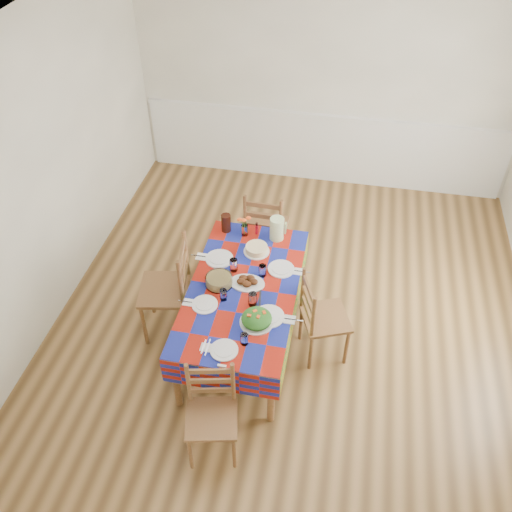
# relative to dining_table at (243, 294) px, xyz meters

# --- Properties ---
(room) EXTENTS (4.58, 5.08, 2.78)m
(room) POSITION_rel_dining_table_xyz_m (0.41, 0.30, 0.75)
(room) COLOR brown
(room) RESTS_ON ground
(wainscot) EXTENTS (4.41, 0.06, 0.92)m
(wainscot) POSITION_rel_dining_table_xyz_m (0.41, 2.79, -0.11)
(wainscot) COLOR white
(wainscot) RESTS_ON room
(dining_table) EXTENTS (0.93, 1.73, 0.67)m
(dining_table) POSITION_rel_dining_table_xyz_m (0.00, 0.00, 0.00)
(dining_table) COLOR brown
(dining_table) RESTS_ON room
(setting_near_head) EXTENTS (0.35, 0.24, 0.11)m
(setting_near_head) POSITION_rel_dining_table_xyz_m (0.04, -0.65, 0.10)
(setting_near_head) COLOR white
(setting_near_head) RESTS_ON dining_table
(setting_left_near) EXTENTS (0.40, 0.24, 0.10)m
(setting_left_near) POSITION_rel_dining_table_xyz_m (-0.23, -0.22, 0.10)
(setting_left_near) COLOR white
(setting_left_near) RESTS_ON dining_table
(setting_left_far) EXTENTS (0.46, 0.28, 0.12)m
(setting_left_far) POSITION_rel_dining_table_xyz_m (-0.24, 0.27, 0.10)
(setting_left_far) COLOR white
(setting_left_far) RESTS_ON dining_table
(setting_right_near) EXTENTS (0.47, 0.27, 0.12)m
(setting_right_near) POSITION_rel_dining_table_xyz_m (0.22, -0.24, 0.10)
(setting_right_near) COLOR white
(setting_right_near) RESTS_ON dining_table
(setting_right_far) EXTENTS (0.45, 0.26, 0.11)m
(setting_right_far) POSITION_rel_dining_table_xyz_m (0.23, 0.25, 0.10)
(setting_right_far) COLOR white
(setting_right_far) RESTS_ON dining_table
(meat_platter) EXTENTS (0.31, 0.22, 0.06)m
(meat_platter) POSITION_rel_dining_table_xyz_m (0.02, 0.05, 0.10)
(meat_platter) COLOR white
(meat_platter) RESTS_ON dining_table
(salad_platter) EXTENTS (0.28, 0.28, 0.12)m
(salad_platter) POSITION_rel_dining_table_xyz_m (0.19, -0.36, 0.12)
(salad_platter) COLOR white
(salad_platter) RESTS_ON dining_table
(pasta_bowl) EXTENTS (0.23, 0.23, 0.08)m
(pasta_bowl) POSITION_rel_dining_table_xyz_m (-0.21, 0.00, 0.12)
(pasta_bowl) COLOR white
(pasta_bowl) RESTS_ON dining_table
(cake) EXTENTS (0.24, 0.24, 0.07)m
(cake) POSITION_rel_dining_table_xyz_m (0.02, 0.48, 0.10)
(cake) COLOR white
(cake) RESTS_ON dining_table
(serving_utensils) EXTENTS (0.13, 0.29, 0.01)m
(serving_utensils) POSITION_rel_dining_table_xyz_m (0.14, -0.07, 0.08)
(serving_utensils) COLOR black
(serving_utensils) RESTS_ON dining_table
(flower_vase) EXTENTS (0.13, 0.11, 0.21)m
(flower_vase) POSITION_rel_dining_table_xyz_m (-0.14, 0.70, 0.16)
(flower_vase) COLOR white
(flower_vase) RESTS_ON dining_table
(hot_sauce) EXTENTS (0.03, 0.03, 0.13)m
(hot_sauce) POSITION_rel_dining_table_xyz_m (-0.03, 0.74, 0.14)
(hot_sauce) COLOR red
(hot_sauce) RESTS_ON dining_table
(green_pitcher) EXTENTS (0.13, 0.13, 0.23)m
(green_pitcher) POSITION_rel_dining_table_xyz_m (0.17, 0.71, 0.19)
(green_pitcher) COLOR #CEEEA8
(green_pitcher) RESTS_ON dining_table
(tea_pitcher) EXTENTS (0.09, 0.09, 0.18)m
(tea_pitcher) POSITION_rel_dining_table_xyz_m (-0.32, 0.73, 0.16)
(tea_pitcher) COLOR black
(tea_pitcher) RESTS_ON dining_table
(name_card) EXTENTS (0.07, 0.02, 0.02)m
(name_card) POSITION_rel_dining_table_xyz_m (0.02, -0.84, 0.08)
(name_card) COLOR white
(name_card) RESTS_ON dining_table
(chair_near) EXTENTS (0.45, 0.43, 0.86)m
(chair_near) POSITION_rel_dining_table_xyz_m (-0.01, -1.09, -0.18)
(chair_near) COLOR brown
(chair_near) RESTS_ON room
(chair_far) EXTENTS (0.43, 0.41, 0.95)m
(chair_far) POSITION_rel_dining_table_xyz_m (-0.00, 1.08, -0.13)
(chair_far) COLOR brown
(chair_far) RESTS_ON room
(chair_left) EXTENTS (0.51, 0.53, 1.03)m
(chair_left) POSITION_rel_dining_table_xyz_m (-0.68, 0.01, -0.09)
(chair_left) COLOR brown
(chair_left) RESTS_ON room
(chair_right) EXTENTS (0.50, 0.51, 0.91)m
(chair_right) POSITION_rel_dining_table_xyz_m (0.69, -0.02, -0.15)
(chair_right) COLOR brown
(chair_right) RESTS_ON room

